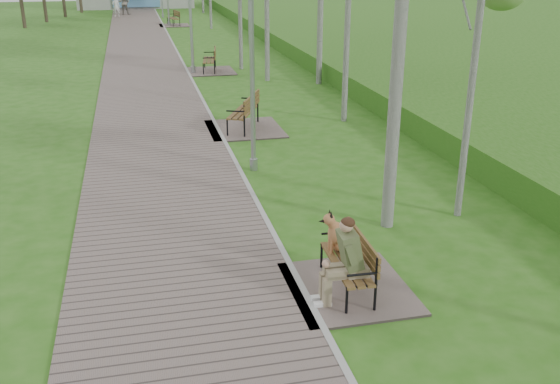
{
  "coord_description": "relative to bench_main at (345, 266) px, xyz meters",
  "views": [
    {
      "loc": [
        -2.21,
        -9.13,
        4.79
      ],
      "look_at": [
        -0.03,
        0.16,
        1.08
      ],
      "focal_mm": 40.0,
      "sensor_mm": 36.0,
      "label": 1
    }
  ],
  "objects": [
    {
      "name": "bench_main",
      "position": [
        0.0,
        0.0,
        0.0
      ],
      "size": [
        1.77,
        1.97,
        1.55
      ],
      "color": "#6F605A",
      "rests_on": "ground"
    },
    {
      "name": "embankment",
      "position": [
        11.41,
        21.37,
        -0.43
      ],
      "size": [
        14.0,
        70.0,
        1.6
      ],
      "primitive_type": "cube",
      "color": "#497D2B",
      "rests_on": "ground"
    },
    {
      "name": "lamp_post_near",
      "position": [
        -0.26,
        5.78,
        1.8
      ],
      "size": [
        0.18,
        0.18,
        4.78
      ],
      "color": "#95979C",
      "rests_on": "ground"
    },
    {
      "name": "kerb",
      "position": [
        -0.59,
        22.87,
        -0.41
      ],
      "size": [
        0.1,
        67.0,
        0.05
      ],
      "primitive_type": "cube",
      "color": "#999993",
      "rests_on": "ground"
    },
    {
      "name": "ground",
      "position": [
        -0.59,
        1.37,
        -0.43
      ],
      "size": [
        120.0,
        120.0,
        0.0
      ],
      "primitive_type": "plane",
      "color": "#285F13",
      "rests_on": "ground"
    },
    {
      "name": "bench_second",
      "position": [
        0.12,
        9.29,
        -0.19
      ],
      "size": [
        2.07,
        2.3,
        1.27
      ],
      "color": "#6F605A",
      "rests_on": "ground"
    },
    {
      "name": "pedestrian_far",
      "position": [
        -3.11,
        44.91,
        0.53
      ],
      "size": [
        1.09,
        0.95,
        1.92
      ],
      "primitive_type": "imported",
      "rotation": [
        0.0,
        0.0,
        2.88
      ],
      "color": "gray",
      "rests_on": "ground"
    },
    {
      "name": "bench_far",
      "position": [
        0.11,
        36.4,
        -0.2
      ],
      "size": [
        1.98,
        2.2,
        1.22
      ],
      "color": "#6F605A",
      "rests_on": "ground"
    },
    {
      "name": "bench_third",
      "position": [
        0.33,
        18.63,
        -0.21
      ],
      "size": [
        1.97,
        2.19,
        1.21
      ],
      "color": "#6F605A",
      "rests_on": "ground"
    },
    {
      "name": "lamp_post_second",
      "position": [
        -0.39,
        18.41,
        2.02
      ],
      "size": [
        0.2,
        0.2,
        5.25
      ],
      "color": "#95979C",
      "rests_on": "ground"
    },
    {
      "name": "pedestrian_near",
      "position": [
        -3.73,
        43.36,
        0.35
      ],
      "size": [
        0.6,
        0.42,
        1.56
      ],
      "primitive_type": "imported",
      "rotation": [
        0.0,
        0.0,
        3.23
      ],
      "color": "silver",
      "rests_on": "ground"
    },
    {
      "name": "walkway",
      "position": [
        -2.34,
        22.87,
        -0.41
      ],
      "size": [
        3.5,
        67.0,
        0.04
      ],
      "primitive_type": "cube",
      "color": "#6F605A",
      "rests_on": "ground"
    }
  ]
}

